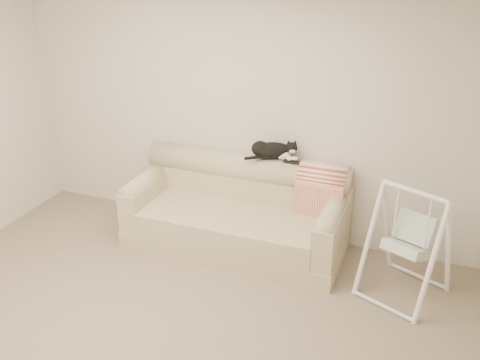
# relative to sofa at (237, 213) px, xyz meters

# --- Properties ---
(ground_plane) EXTENTS (5.00, 5.00, 0.00)m
(ground_plane) POSITION_rel_sofa_xyz_m (-0.03, -1.62, -0.35)
(ground_plane) COLOR #796A56
(ground_plane) RESTS_ON ground
(room_shell) EXTENTS (5.04, 4.04, 2.60)m
(room_shell) POSITION_rel_sofa_xyz_m (-0.03, -1.62, 1.18)
(room_shell) COLOR beige
(room_shell) RESTS_ON ground
(sofa) EXTENTS (2.20, 0.93, 0.90)m
(sofa) POSITION_rel_sofa_xyz_m (0.00, 0.00, 0.00)
(sofa) COLOR tan
(sofa) RESTS_ON ground
(remote_a) EXTENTS (0.18, 0.12, 0.03)m
(remote_a) POSITION_rel_sofa_xyz_m (0.26, 0.25, 0.56)
(remote_a) COLOR black
(remote_a) RESTS_ON sofa
(remote_b) EXTENTS (0.17, 0.05, 0.02)m
(remote_b) POSITION_rel_sofa_xyz_m (0.49, 0.22, 0.56)
(remote_b) COLOR black
(remote_b) RESTS_ON sofa
(tuxedo_cat) EXTENTS (0.51, 0.33, 0.21)m
(tuxedo_cat) POSITION_rel_sofa_xyz_m (0.29, 0.24, 0.65)
(tuxedo_cat) COLOR black
(tuxedo_cat) RESTS_ON sofa
(throw_blanket) EXTENTS (0.47, 0.38, 0.58)m
(throw_blanket) POSITION_rel_sofa_xyz_m (0.81, 0.23, 0.37)
(throw_blanket) COLOR #BC362A
(throw_blanket) RESTS_ON sofa
(baby_swing) EXTENTS (0.84, 0.86, 1.04)m
(baby_swing) POSITION_rel_sofa_xyz_m (1.69, -0.26, 0.17)
(baby_swing) COLOR white
(baby_swing) RESTS_ON ground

